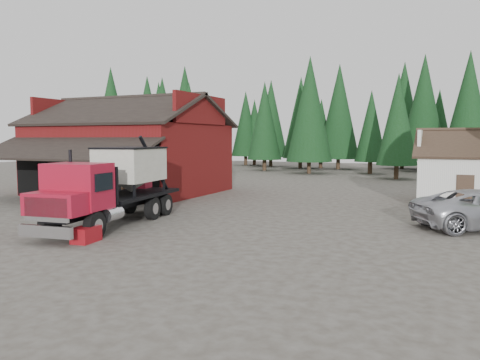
% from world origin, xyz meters
% --- Properties ---
extents(ground, '(120.00, 120.00, 0.00)m').
position_xyz_m(ground, '(0.00, 0.00, 0.00)').
color(ground, '#433D34').
rests_on(ground, ground).
extents(red_barn, '(12.80, 13.63, 7.18)m').
position_xyz_m(red_barn, '(-11.00, 9.90, 2.69)').
color(red_barn, maroon).
rests_on(red_barn, ground).
extents(conifer_backdrop, '(76.00, 16.00, 16.00)m').
position_xyz_m(conifer_backdrop, '(0.00, 42.00, 0.00)').
color(conifer_backdrop, black).
rests_on(conifer_backdrop, ground).
extents(near_pine_a, '(4.40, 4.40, 11.40)m').
position_xyz_m(near_pine_a, '(-22.00, 28.00, 6.39)').
color(near_pine_a, '#382619').
rests_on(near_pine_a, ground).
extents(near_pine_b, '(3.96, 3.96, 10.40)m').
position_xyz_m(near_pine_b, '(6.00, 30.00, 5.89)').
color(near_pine_b, '#382619').
rests_on(near_pine_b, ground).
extents(near_pine_d, '(5.28, 5.28, 13.40)m').
position_xyz_m(near_pine_d, '(-4.00, 34.00, 7.39)').
color(near_pine_d, '#382619').
rests_on(near_pine_d, ground).
extents(feed_truck, '(3.51, 9.39, 4.14)m').
position_xyz_m(feed_truck, '(-3.50, -1.30, 1.93)').
color(feed_truck, black).
rests_on(feed_truck, ground).
extents(equip_box, '(0.81, 1.17, 0.60)m').
position_xyz_m(equip_box, '(-2.09, -4.70, 0.30)').
color(equip_box, maroon).
rests_on(equip_box, ground).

